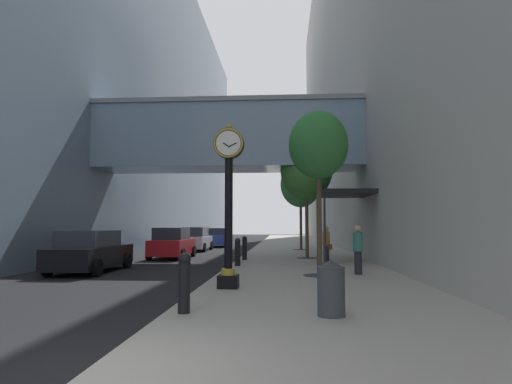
# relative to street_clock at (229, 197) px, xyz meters

# --- Properties ---
(ground_plane) EXTENTS (110.00, 110.00, 0.00)m
(ground_plane) POSITION_rel_street_clock_xyz_m (-0.83, 20.08, -2.63)
(ground_plane) COLOR black
(ground_plane) RESTS_ON ground
(sidewalk_right) EXTENTS (6.45, 80.00, 0.14)m
(sidewalk_right) POSITION_rel_street_clock_xyz_m (2.40, 23.08, -2.56)
(sidewalk_right) COLOR #9E998E
(sidewalk_right) RESTS_ON ground
(building_block_left) EXTENTS (23.38, 80.00, 27.99)m
(building_block_left) POSITION_rel_street_clock_xyz_m (-12.86, 22.98, 11.30)
(building_block_left) COLOR slate
(building_block_left) RESTS_ON ground
(building_block_right) EXTENTS (9.00, 80.00, 33.71)m
(building_block_right) POSITION_rel_street_clock_xyz_m (10.12, 23.08, 14.23)
(building_block_right) COLOR #B7B2A8
(building_block_right) RESTS_ON ground
(street_clock) EXTENTS (0.84, 0.55, 4.53)m
(street_clock) POSITION_rel_street_clock_xyz_m (0.00, 0.00, 0.00)
(street_clock) COLOR black
(street_clock) RESTS_ON sidewalk_right
(bollard_nearest) EXTENTS (0.25, 0.25, 1.17)m
(bollard_nearest) POSITION_rel_street_clock_xyz_m (-0.43, -3.41, -1.88)
(bollard_nearest) COLOR black
(bollard_nearest) RESTS_ON sidewalk_right
(bollard_third) EXTENTS (0.25, 0.25, 1.17)m
(bollard_third) POSITION_rel_street_clock_xyz_m (-0.43, 3.14, -1.88)
(bollard_third) COLOR black
(bollard_third) RESTS_ON sidewalk_right
(bollard_fourth) EXTENTS (0.25, 0.25, 1.17)m
(bollard_fourth) POSITION_rel_street_clock_xyz_m (-0.43, 6.41, -1.88)
(bollard_fourth) COLOR black
(bollard_fourth) RESTS_ON sidewalk_right
(bollard_fifth) EXTENTS (0.25, 0.25, 1.17)m
(bollard_fifth) POSITION_rel_street_clock_xyz_m (-0.43, 9.69, -1.88)
(bollard_fifth) COLOR black
(bollard_fifth) RESTS_ON sidewalk_right
(street_tree_near) EXTENTS (2.04, 2.04, 5.65)m
(street_tree_near) POSITION_rel_street_clock_xyz_m (2.72, 3.06, 1.94)
(street_tree_near) COLOR #333335
(street_tree_near) RESTS_ON sidewalk_right
(street_tree_mid_near) EXTENTS (2.74, 2.74, 6.19)m
(street_tree_mid_near) POSITION_rel_street_clock_xyz_m (2.72, 10.96, 2.11)
(street_tree_mid_near) COLOR #333335
(street_tree_mid_near) RESTS_ON sidewalk_right
(street_tree_mid_far) EXTENTS (2.85, 2.85, 6.24)m
(street_tree_mid_far) POSITION_rel_street_clock_xyz_m (2.72, 18.86, 2.10)
(street_tree_mid_far) COLOR #333335
(street_tree_mid_far) RESTS_ON sidewalk_right
(trash_bin) EXTENTS (0.53, 0.53, 1.05)m
(trash_bin) POSITION_rel_street_clock_xyz_m (2.40, -3.51, -1.95)
(trash_bin) COLOR #383D42
(trash_bin) RESTS_ON sidewalk_right
(pedestrian_walking) EXTENTS (0.49, 0.52, 1.66)m
(pedestrian_walking) POSITION_rel_street_clock_xyz_m (3.40, 7.73, -1.62)
(pedestrian_walking) COLOR #23232D
(pedestrian_walking) RESTS_ON sidewalk_right
(pedestrian_by_clock) EXTENTS (0.39, 0.39, 1.70)m
(pedestrian_by_clock) POSITION_rel_street_clock_xyz_m (4.09, 3.54, -1.59)
(pedestrian_by_clock) COLOR #23232D
(pedestrian_by_clock) RESTS_ON sidewalk_right
(storefront_awning) EXTENTS (2.40, 3.60, 3.30)m
(storefront_awning) POSITION_rel_street_clock_xyz_m (4.38, 8.94, 0.65)
(storefront_awning) COLOR black
(storefront_awning) RESTS_ON sidewalk_right
(car_red_near) EXTENTS (2.01, 4.06, 1.71)m
(car_red_near) POSITION_rel_street_clock_xyz_m (-4.70, 12.10, -1.80)
(car_red_near) COLOR #AD191E
(car_red_near) RESTS_ON ground
(car_blue_mid) EXTENTS (2.10, 4.49, 1.60)m
(car_blue_mid) POSITION_rel_street_clock_xyz_m (-4.19, 25.46, -1.85)
(car_blue_mid) COLOR navy
(car_blue_mid) RESTS_ON ground
(car_white_far) EXTENTS (2.00, 4.23, 1.70)m
(car_white_far) POSITION_rel_street_clock_xyz_m (-4.86, 19.22, -1.81)
(car_white_far) COLOR silver
(car_white_far) RESTS_ON ground
(car_black_trailing) EXTENTS (2.10, 4.71, 1.63)m
(car_black_trailing) POSITION_rel_street_clock_xyz_m (-6.11, 4.93, -1.83)
(car_black_trailing) COLOR black
(car_black_trailing) RESTS_ON ground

